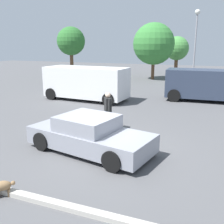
{
  "coord_description": "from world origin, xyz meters",
  "views": [
    {
      "loc": [
        3.43,
        -7.82,
        3.54
      ],
      "look_at": [
        -0.37,
        1.71,
        0.9
      ],
      "focal_mm": 42.33,
      "sensor_mm": 36.0,
      "label": 1
    }
  ],
  "objects_px": {
    "van_white": "(86,82)",
    "pedestrian": "(108,108)",
    "sedan_foreground": "(90,135)",
    "light_post_mid": "(196,35)",
    "suv_dark": "(205,84)",
    "dog": "(0,186)"
  },
  "relations": [
    {
      "from": "sedan_foreground",
      "to": "pedestrian",
      "type": "relative_size",
      "value": 2.79
    },
    {
      "from": "suv_dark",
      "to": "light_post_mid",
      "type": "xyz_separation_m",
      "value": [
        -1.38,
        6.96,
        3.26
      ]
    },
    {
      "from": "dog",
      "to": "suv_dark",
      "type": "distance_m",
      "value": 14.03
    },
    {
      "from": "sedan_foreground",
      "to": "van_white",
      "type": "xyz_separation_m",
      "value": [
        -4.06,
        7.68,
        0.57
      ]
    },
    {
      "from": "sedan_foreground",
      "to": "pedestrian",
      "type": "distance_m",
      "value": 2.38
    },
    {
      "from": "light_post_mid",
      "to": "van_white",
      "type": "bearing_deg",
      "value": -121.8
    },
    {
      "from": "van_white",
      "to": "suv_dark",
      "type": "relative_size",
      "value": 1.13
    },
    {
      "from": "sedan_foreground",
      "to": "dog",
      "type": "xyz_separation_m",
      "value": [
        -0.73,
        -3.3,
        -0.29
      ]
    },
    {
      "from": "sedan_foreground",
      "to": "light_post_mid",
      "type": "distance_m",
      "value": 17.62
    },
    {
      "from": "light_post_mid",
      "to": "sedan_foreground",
      "type": "bearing_deg",
      "value": -95.97
    },
    {
      "from": "suv_dark",
      "to": "light_post_mid",
      "type": "height_order",
      "value": "light_post_mid"
    },
    {
      "from": "sedan_foreground",
      "to": "suv_dark",
      "type": "height_order",
      "value": "suv_dark"
    },
    {
      "from": "sedan_foreground",
      "to": "suv_dark",
      "type": "relative_size",
      "value": 0.93
    },
    {
      "from": "van_white",
      "to": "sedan_foreground",
      "type": "bearing_deg",
      "value": 121.53
    },
    {
      "from": "dog",
      "to": "van_white",
      "type": "distance_m",
      "value": 11.51
    },
    {
      "from": "sedan_foreground",
      "to": "van_white",
      "type": "bearing_deg",
      "value": 129.27
    },
    {
      "from": "dog",
      "to": "suv_dark",
      "type": "height_order",
      "value": "suv_dark"
    },
    {
      "from": "pedestrian",
      "to": "light_post_mid",
      "type": "height_order",
      "value": "light_post_mid"
    },
    {
      "from": "van_white",
      "to": "pedestrian",
      "type": "height_order",
      "value": "van_white"
    },
    {
      "from": "dog",
      "to": "van_white",
      "type": "relative_size",
      "value": 0.1
    },
    {
      "from": "pedestrian",
      "to": "light_post_mid",
      "type": "bearing_deg",
      "value": 46.75
    },
    {
      "from": "van_white",
      "to": "pedestrian",
      "type": "bearing_deg",
      "value": 128.81
    }
  ]
}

